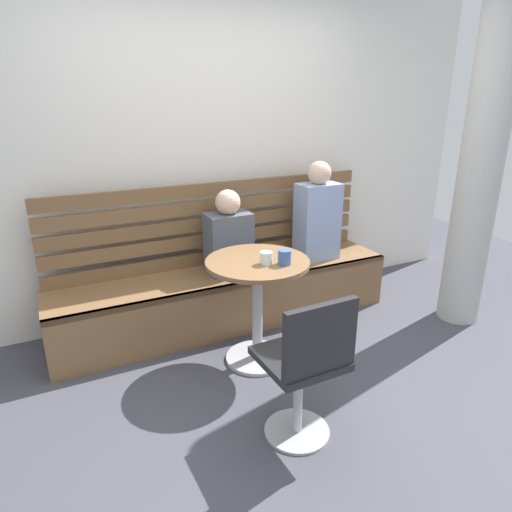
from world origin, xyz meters
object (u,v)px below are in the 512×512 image
(person_adult, at_px, (317,216))
(person_child_left, at_px, (229,236))
(booth_bench, at_px, (228,297))
(cup_glass_short, at_px, (266,258))
(cup_mug_blue, at_px, (284,257))
(cafe_table, at_px, (257,291))
(white_chair, at_px, (306,365))

(person_adult, height_order, person_child_left, person_adult)
(booth_bench, relative_size, cup_glass_short, 33.75)
(person_adult, distance_m, person_child_left, 0.79)
(cup_glass_short, height_order, cup_mug_blue, cup_mug_blue)
(cafe_table, bearing_deg, person_child_left, 84.97)
(white_chair, height_order, person_adult, person_adult)
(booth_bench, xyz_separation_m, person_adult, (0.81, -0.02, 0.58))
(person_child_left, bearing_deg, booth_bench, -154.86)
(booth_bench, height_order, cafe_table, cafe_table)
(white_chair, relative_size, person_adult, 1.05)
(cafe_table, relative_size, person_child_left, 1.15)
(booth_bench, distance_m, cup_mug_blue, 0.93)
(person_adult, bearing_deg, cup_glass_short, -141.43)
(cup_mug_blue, bearing_deg, person_adult, 44.63)
(booth_bench, bearing_deg, person_adult, -1.69)
(person_child_left, xyz_separation_m, cup_glass_short, (-0.03, -0.68, 0.05))
(white_chair, xyz_separation_m, person_adult, (0.97, 1.38, 0.34))
(white_chair, distance_m, cup_mug_blue, 0.79)
(cafe_table, relative_size, person_adult, 0.91)
(booth_bench, bearing_deg, person_child_left, 25.14)
(cup_mug_blue, bearing_deg, booth_bench, 97.01)
(booth_bench, xyz_separation_m, person_child_left, (0.02, 0.01, 0.50))
(booth_bench, distance_m, cup_glass_short, 0.88)
(white_chair, distance_m, person_child_left, 1.45)
(person_child_left, bearing_deg, person_adult, -2.53)
(white_chair, bearing_deg, cup_glass_short, 78.38)
(booth_bench, height_order, cup_glass_short, cup_glass_short)
(cup_glass_short, xyz_separation_m, cup_mug_blue, (0.10, -0.06, 0.01))
(person_child_left, relative_size, cup_mug_blue, 6.80)
(person_adult, distance_m, cup_mug_blue, 1.01)
(cup_glass_short, bearing_deg, booth_bench, 89.19)
(cup_glass_short, distance_m, cup_mug_blue, 0.11)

